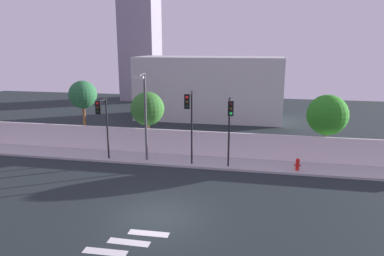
{
  "coord_description": "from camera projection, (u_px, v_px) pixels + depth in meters",
  "views": [
    {
      "loc": [
        4.67,
        -15.01,
        8.04
      ],
      "look_at": [
        0.37,
        6.5,
        2.87
      ],
      "focal_mm": 33.51,
      "sensor_mm": 36.0,
      "label": 1
    }
  ],
  "objects": [
    {
      "name": "roadside_tree_midright",
      "position": [
        327.0,
        115.0,
        24.99
      ],
      "size": [
        2.84,
        2.84,
        4.62
      ],
      "color": "brown",
      "rests_on": "ground"
    },
    {
      "name": "sidewalk",
      "position": [
        192.0,
        161.0,
        24.87
      ],
      "size": [
        36.0,
        2.4,
        0.15
      ],
      "primitive_type": "cube",
      "color": "#ABABAB",
      "rests_on": "ground"
    },
    {
      "name": "traffic_light_left",
      "position": [
        230.0,
        119.0,
        22.21
      ],
      "size": [
        0.44,
        1.67,
        4.57
      ],
      "color": "black",
      "rests_on": "sidewalk"
    },
    {
      "name": "tower_on_skyline",
      "position": [
        140.0,
        18.0,
        50.77
      ],
      "size": [
        5.01,
        5.0,
        23.15
      ],
      "primitive_type": "cube",
      "color": "gray",
      "rests_on": "ground"
    },
    {
      "name": "ground_plane",
      "position": [
        158.0,
        217.0,
        17.06
      ],
      "size": [
        80.0,
        80.0,
        0.0
      ],
      "primitive_type": "plane",
      "color": "#1F2829"
    },
    {
      "name": "street_lamp_curbside",
      "position": [
        145.0,
        110.0,
        23.94
      ],
      "size": [
        0.62,
        1.82,
        6.02
      ],
      "color": "#4C4C51",
      "rests_on": "sidewalk"
    },
    {
      "name": "traffic_light_right",
      "position": [
        189.0,
        113.0,
        22.59
      ],
      "size": [
        0.34,
        1.82,
        4.93
      ],
      "color": "black",
      "rests_on": "sidewalk"
    },
    {
      "name": "roadside_tree_leftmost",
      "position": [
        83.0,
        95.0,
        28.32
      ],
      "size": [
        2.21,
        2.21,
        5.23
      ],
      "color": "brown",
      "rests_on": "ground"
    },
    {
      "name": "traffic_light_center",
      "position": [
        102.0,
        116.0,
        23.96
      ],
      "size": [
        0.34,
        1.5,
        4.31
      ],
      "color": "black",
      "rests_on": "sidewalk"
    },
    {
      "name": "roadside_tree_midleft",
      "position": [
        147.0,
        109.0,
        27.51
      ],
      "size": [
        2.59,
        2.59,
        4.48
      ],
      "color": "brown",
      "rests_on": "ground"
    },
    {
      "name": "fire_hydrant",
      "position": [
        298.0,
        164.0,
        22.84
      ],
      "size": [
        0.44,
        0.26,
        0.79
      ],
      "color": "red",
      "rests_on": "sidewalk"
    },
    {
      "name": "low_building_distant",
      "position": [
        209.0,
        88.0,
        38.93
      ],
      "size": [
        15.54,
        6.0,
        6.69
      ],
      "primitive_type": "cube",
      "color": "#B1B1B1",
      "rests_on": "ground"
    },
    {
      "name": "perimeter_wall",
      "position": [
        195.0,
        143.0,
        25.88
      ],
      "size": [
        36.0,
        0.18,
        1.8
      ],
      "primitive_type": "cube",
      "color": "silver",
      "rests_on": "sidewalk"
    }
  ]
}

